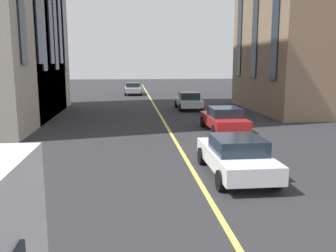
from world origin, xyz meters
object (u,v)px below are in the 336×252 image
car_red_trailing (224,119)px  car_white_parked_b (236,156)px  car_silver_near (189,101)px  car_silver_parked_a (133,89)px

car_red_trailing → car_white_parked_b: same height
car_red_trailing → car_silver_near: bearing=2.4°
car_red_trailing → car_white_parked_b: (-7.80, 1.64, 0.00)m
car_silver_near → car_red_trailing: size_ratio=0.89×
car_silver_parked_a → car_white_parked_b: same height
car_red_trailing → car_white_parked_b: bearing=168.1°
car_silver_parked_a → car_white_parked_b: bearing=-174.4°
car_white_parked_b → car_silver_near: bearing=-4.1°
car_silver_near → car_red_trailing: bearing=-177.6°
car_silver_parked_a → car_silver_near: bearing=-162.8°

